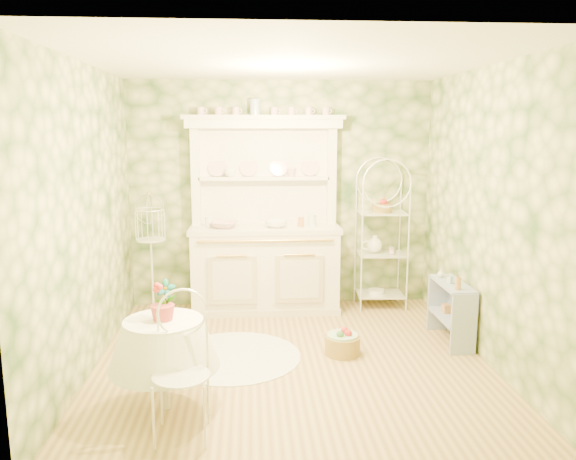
{
  "coord_description": "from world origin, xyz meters",
  "views": [
    {
      "loc": [
        -0.38,
        -4.93,
        2.12
      ],
      "look_at": [
        0.0,
        0.5,
        1.15
      ],
      "focal_mm": 35.0,
      "sensor_mm": 36.0,
      "label": 1
    }
  ],
  "objects": [
    {
      "name": "cup_left",
      "position": [
        -0.6,
        1.68,
        1.61
      ],
      "size": [
        0.13,
        0.13,
        0.1
      ],
      "primitive_type": "imported",
      "rotation": [
        0.0,
        0.0,
        -0.01
      ],
      "color": "white",
      "rests_on": "kitchen_dresser"
    },
    {
      "name": "cafe_chair",
      "position": [
        -0.86,
        -1.26,
        0.49
      ],
      "size": [
        0.52,
        0.52,
        0.97
      ],
      "primitive_type": "cube",
      "rotation": [
        0.0,
        0.0,
        0.19
      ],
      "color": "white",
      "rests_on": "floor"
    },
    {
      "name": "bottle_amber",
      "position": [
        1.61,
        0.13,
        0.68
      ],
      "size": [
        0.07,
        0.07,
        0.15
      ],
      "primitive_type": "imported",
      "rotation": [
        0.0,
        0.0,
        -0.29
      ],
      "color": "#AD773A",
      "rests_on": "side_shelf"
    },
    {
      "name": "round_table",
      "position": [
        -1.04,
        -0.84,
        0.3
      ],
      "size": [
        0.69,
        0.69,
        0.61
      ],
      "primitive_type": "cylinder",
      "rotation": [
        0.0,
        0.0,
        -0.29
      ],
      "color": "white",
      "rests_on": "floor"
    },
    {
      "name": "potted_geranium",
      "position": [
        -1.02,
        -0.82,
        0.85
      ],
      "size": [
        0.17,
        0.12,
        0.3
      ],
      "primitive_type": "imported",
      "rotation": [
        0.0,
        0.0,
        0.09
      ],
      "color": "#3F7238",
      "rests_on": "round_table"
    },
    {
      "name": "bottle_blue",
      "position": [
        1.61,
        0.35,
        0.65
      ],
      "size": [
        0.06,
        0.06,
        0.1
      ],
      "primitive_type": "imported",
      "rotation": [
        0.0,
        0.0,
        0.42
      ],
      "color": "#9BB4CB",
      "rests_on": "side_shelf"
    },
    {
      "name": "cup_right",
      "position": [
        0.12,
        1.68,
        1.61
      ],
      "size": [
        0.13,
        0.13,
        0.1
      ],
      "primitive_type": "imported",
      "rotation": [
        0.0,
        0.0,
        0.15
      ],
      "color": "white",
      "rests_on": "kitchen_dresser"
    },
    {
      "name": "side_shelf",
      "position": [
        1.64,
        0.38,
        0.28
      ],
      "size": [
        0.26,
        0.67,
        0.57
      ],
      "primitive_type": "cube",
      "rotation": [
        0.0,
        0.0,
        -0.03
      ],
      "color": "#93A1C5",
      "rests_on": "floor"
    },
    {
      "name": "wall_back",
      "position": [
        0.0,
        1.8,
        1.35
      ],
      "size": [
        3.6,
        3.6,
        0.0
      ],
      "primitive_type": "plane",
      "color": "beige",
      "rests_on": "floor"
    },
    {
      "name": "wall_left",
      "position": [
        -1.8,
        0.0,
        1.35
      ],
      "size": [
        3.6,
        3.6,
        0.0
      ],
      "primitive_type": "plane",
      "color": "beige",
      "rests_on": "floor"
    },
    {
      "name": "ceiling",
      "position": [
        0.0,
        0.0,
        2.7
      ],
      "size": [
        3.6,
        3.6,
        0.0
      ],
      "primitive_type": "plane",
      "color": "white",
      "rests_on": "floor"
    },
    {
      "name": "birdcage_stand",
      "position": [
        -1.49,
        1.34,
        0.72
      ],
      "size": [
        0.36,
        0.36,
        1.44
      ],
      "primitive_type": "cube",
      "rotation": [
        0.0,
        0.0,
        -0.05
      ],
      "color": "white",
      "rests_on": "floor"
    },
    {
      "name": "wall_right",
      "position": [
        1.8,
        0.0,
        1.35
      ],
      "size": [
        3.6,
        3.6,
        0.0
      ],
      "primitive_type": "plane",
      "color": "beige",
      "rests_on": "floor"
    },
    {
      "name": "bakers_rack",
      "position": [
        1.2,
        1.58,
        0.85
      ],
      "size": [
        0.55,
        0.41,
        1.7
      ],
      "primitive_type": "cube",
      "rotation": [
        0.0,
        0.0,
        -0.06
      ],
      "color": "white",
      "rests_on": "floor"
    },
    {
      "name": "bowl_floral",
      "position": [
        -0.67,
        1.47,
        1.02
      ],
      "size": [
        0.38,
        0.38,
        0.07
      ],
      "primitive_type": "imported",
      "rotation": [
        0.0,
        0.0,
        -0.31
      ],
      "color": "white",
      "rests_on": "kitchen_dresser"
    },
    {
      "name": "bottle_glass",
      "position": [
        1.6,
        0.6,
        0.65
      ],
      "size": [
        0.09,
        0.09,
        0.09
      ],
      "primitive_type": "imported",
      "rotation": [
        0.0,
        0.0,
        -0.3
      ],
      "color": "silver",
      "rests_on": "side_shelf"
    },
    {
      "name": "bowl_white",
      "position": [
        -0.07,
        1.47,
        1.02
      ],
      "size": [
        0.28,
        0.28,
        0.08
      ],
      "primitive_type": "imported",
      "rotation": [
        0.0,
        0.0,
        0.07
      ],
      "color": "white",
      "rests_on": "kitchen_dresser"
    },
    {
      "name": "floor_basket",
      "position": [
        0.5,
        0.12,
        0.13
      ],
      "size": [
        0.43,
        0.43,
        0.25
      ],
      "primitive_type": "cylinder",
      "rotation": [
        0.0,
        0.0,
        0.12
      ],
      "color": "#A4863E",
      "rests_on": "floor"
    },
    {
      "name": "floor",
      "position": [
        0.0,
        0.0,
        0.0
      ],
      "size": [
        3.6,
        3.6,
        0.0
      ],
      "primitive_type": "plane",
      "color": "tan",
      "rests_on": "ground"
    },
    {
      "name": "kitchen_dresser",
      "position": [
        -0.2,
        1.52,
        1.15
      ],
      "size": [
        1.87,
        0.61,
        2.29
      ],
      "primitive_type": "cube",
      "color": "white",
      "rests_on": "floor"
    },
    {
      "name": "wall_front",
      "position": [
        0.0,
        -1.8,
        1.35
      ],
      "size": [
        3.6,
        3.6,
        0.0
      ],
      "primitive_type": "plane",
      "color": "beige",
      "rests_on": "floor"
    },
    {
      "name": "lace_rug",
      "position": [
        -0.55,
        0.12,
        0.01
      ],
      "size": [
        1.62,
        1.62,
        0.01
      ],
      "primitive_type": "cylinder",
      "rotation": [
        0.0,
        0.0,
        0.32
      ],
      "color": "white",
      "rests_on": "floor"
    }
  ]
}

